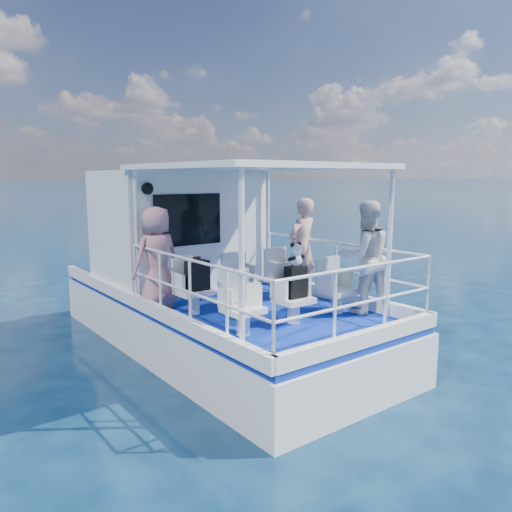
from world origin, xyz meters
The scene contains 20 objects.
ground centered at (0.00, 0.00, 0.00)m, with size 2000.00×2000.00×0.00m, color #071B33.
hull centered at (0.00, 1.00, 0.00)m, with size 3.00×7.00×1.60m, color white.
deck centered at (0.00, 1.00, 0.85)m, with size 2.90×6.90×0.10m, color navy.
cabin centered at (0.00, 2.30, 2.00)m, with size 2.85×2.00×2.20m, color white.
canopy centered at (0.00, -0.20, 3.14)m, with size 3.00×3.20×0.08m, color white.
canopy_posts centered at (0.00, -0.25, 2.00)m, with size 2.77×2.97×2.20m.
railings centered at (0.00, -0.58, 1.40)m, with size 2.84×3.59×1.00m, color white, non-canonical shape.
seat_port_fwd centered at (-0.90, 0.20, 1.09)m, with size 0.48×0.46×0.38m, color silver.
seat_center_fwd centered at (0.00, 0.20, 1.09)m, with size 0.48×0.46×0.38m, color silver.
seat_stbd_fwd centered at (0.90, 0.20, 1.09)m, with size 0.48×0.46×0.38m, color silver.
seat_port_aft centered at (-0.90, -1.10, 1.09)m, with size 0.48×0.46×0.38m, color silver.
seat_center_aft centered at (0.00, -1.10, 1.09)m, with size 0.48×0.46×0.38m, color silver.
seat_stbd_aft centered at (0.90, -1.10, 1.09)m, with size 0.48×0.46×0.38m, color silver.
passenger_port_fwd centered at (-1.19, 0.83, 1.72)m, with size 0.61×0.44×1.63m, color #BE7B81.
passenger_stbd_fwd centered at (1.25, 0.10, 1.76)m, with size 0.63×0.41×1.73m, color #E29E92.
passenger_stbd_aft centered at (1.25, -1.33, 1.77)m, with size 0.85×0.66×1.74m, color white.
backpack_port centered at (-0.87, 0.13, 1.51)m, with size 0.35×0.20×0.46m, color black.
backpack_center centered at (0.00, -1.13, 1.51)m, with size 0.30×0.17×0.46m, color black.
compact_camera centered at (-0.87, 0.14, 1.77)m, with size 0.10×0.06×0.06m, color black.
panda centered at (0.01, -1.12, 1.90)m, with size 0.22×0.18×0.34m, color white, non-canonical shape.
Camera 1 is at (-4.66, -6.32, 2.99)m, focal length 35.00 mm.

